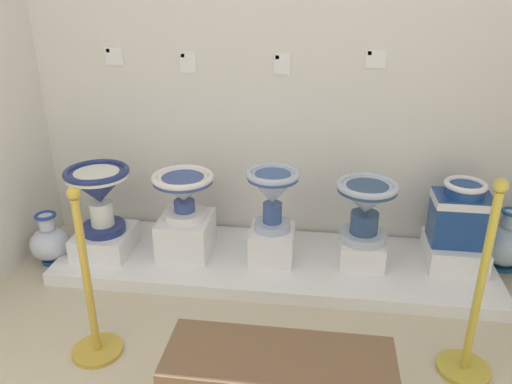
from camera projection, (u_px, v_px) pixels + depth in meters
The scene contains 20 objects.
wall_back at pixel (284, 39), 3.28m from camera, with size 3.63×0.06×2.88m, color silver.
display_platform at pixel (274, 263), 3.42m from camera, with size 2.86×0.81×0.08m, color white.
plinth_block_leftmost at pixel (105, 241), 3.46m from camera, with size 0.36×0.39×0.15m, color white.
antique_toilet_leftmost at pixel (99, 189), 3.31m from camera, with size 0.42×0.42×0.45m.
plinth_block_tall_cobalt at pixel (186, 234), 3.44m from camera, with size 0.34×0.37×0.25m, color white.
antique_toilet_tall_cobalt at pixel (183, 189), 3.31m from camera, with size 0.40×0.40×0.31m.
plinth_block_broad_patterned at pixel (272, 244), 3.35m from camera, with size 0.28×0.28×0.22m, color white.
antique_toilet_broad_patterned at pixel (273, 190), 3.20m from camera, with size 0.34×0.34×0.40m.
plinth_block_squat_floral at pixel (361, 251), 3.32m from camera, with size 0.28×0.29×0.17m, color white.
antique_toilet_squat_floral at pixel (366, 203), 3.18m from camera, with size 0.39×0.39×0.40m.
plinth_block_rightmost at pixel (454, 252), 3.32m from camera, with size 0.36×0.40×0.16m, color white.
antique_toilet_rightmost at pixel (461, 212), 3.20m from camera, with size 0.36×0.26×0.42m.
info_placard_first at pixel (114, 56), 3.44m from camera, with size 0.12×0.01×0.12m.
info_placard_second at pixel (188, 62), 3.39m from camera, with size 0.11×0.01×0.14m.
info_placard_third at pixel (282, 64), 3.31m from camera, with size 0.11×0.01×0.14m.
info_placard_fourth at pixel (376, 59), 3.22m from camera, with size 0.13×0.01×0.12m.
decorative_vase_companion at pixel (50, 242), 3.46m from camera, with size 0.27×0.27×0.37m.
decorative_vase_corner at pixel (505, 245), 3.39m from camera, with size 0.30×0.30×0.43m.
stanchion_post_near_left at pixel (91, 310), 2.57m from camera, with size 0.26×0.26×0.94m.
stanchion_post_near_right at pixel (473, 320), 2.44m from camera, with size 0.26×0.26×1.04m.
Camera 1 is at (2.00, -0.35, 1.83)m, focal length 35.81 mm.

